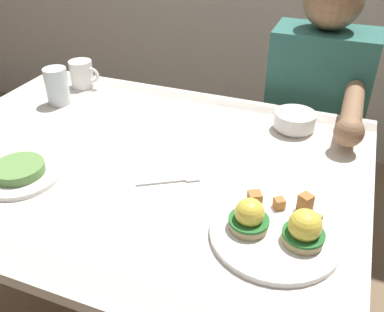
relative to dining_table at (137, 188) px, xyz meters
name	(u,v)px	position (x,y,z in m)	size (l,w,h in m)	color
dining_table	(137,188)	(0.00, 0.00, 0.00)	(1.20, 0.90, 0.74)	silver
eggs_benedict_plate	(277,228)	(0.41, -0.17, 0.13)	(0.27, 0.27, 0.09)	white
fruit_bowl	(295,121)	(0.37, 0.30, 0.14)	(0.12, 0.12, 0.05)	white
coffee_mug	(82,73)	(-0.39, 0.35, 0.16)	(0.11, 0.08, 0.09)	white
fork	(173,181)	(0.14, -0.07, 0.11)	(0.14, 0.10, 0.00)	silver
water_glass_near	(57,88)	(-0.38, 0.20, 0.16)	(0.07, 0.07, 0.12)	silver
side_plate	(20,172)	(-0.22, -0.19, 0.12)	(0.20, 0.20, 0.04)	white
diner_person	(314,115)	(0.40, 0.60, 0.02)	(0.34, 0.54, 1.14)	#33333D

